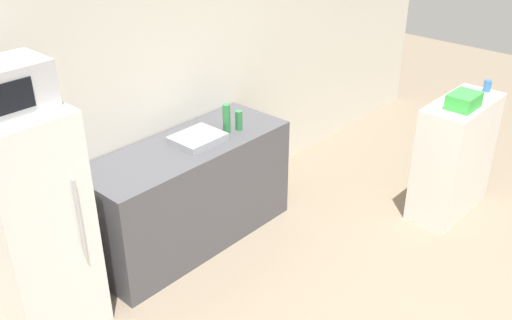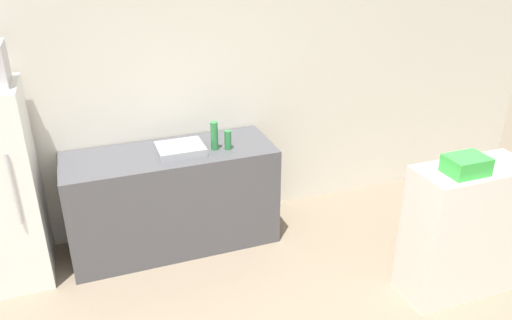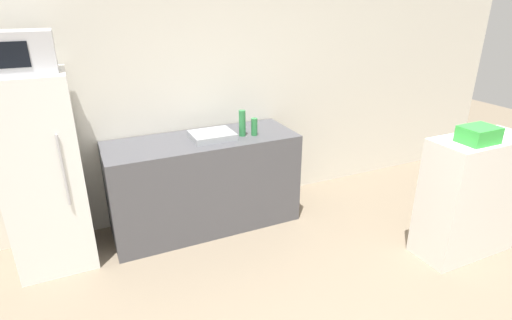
% 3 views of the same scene
% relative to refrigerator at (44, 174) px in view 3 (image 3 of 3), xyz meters
% --- Properties ---
extents(wall_back, '(8.00, 0.06, 2.60)m').
position_rel_refrigerator_xyz_m(wall_back, '(1.38, 0.38, 0.50)').
color(wall_back, silver).
rests_on(wall_back, ground_plane).
extents(refrigerator, '(0.58, 0.62, 1.61)m').
position_rel_refrigerator_xyz_m(refrigerator, '(0.00, 0.00, 0.00)').
color(refrigerator, white).
rests_on(refrigerator, ground_plane).
extents(microwave, '(0.50, 0.35, 0.29)m').
position_rel_refrigerator_xyz_m(microwave, '(-0.00, -0.00, 0.95)').
color(microwave, '#BCBCC1').
rests_on(microwave, refrigerator).
extents(counter, '(1.77, 0.65, 0.90)m').
position_rel_refrigerator_xyz_m(counter, '(1.33, 0.01, -0.36)').
color(counter, '#4C4C51').
rests_on(counter, ground_plane).
extents(sink_basin, '(0.39, 0.32, 0.06)m').
position_rel_refrigerator_xyz_m(sink_basin, '(1.42, -0.01, 0.12)').
color(sink_basin, '#9EA3A8').
rests_on(sink_basin, counter).
extents(bottle_tall, '(0.06, 0.06, 0.25)m').
position_rel_refrigerator_xyz_m(bottle_tall, '(1.71, -0.06, 0.22)').
color(bottle_tall, '#2D7F42').
rests_on(bottle_tall, counter).
extents(bottle_short, '(0.06, 0.06, 0.17)m').
position_rel_refrigerator_xyz_m(bottle_short, '(1.81, -0.09, 0.18)').
color(bottle_short, '#2D7F42').
rests_on(bottle_short, counter).
extents(shelf_cabinet, '(0.88, 0.40, 1.06)m').
position_rel_refrigerator_xyz_m(shelf_cabinet, '(3.27, -1.37, -0.28)').
color(shelf_cabinet, white).
rests_on(shelf_cabinet, ground_plane).
extents(basket, '(0.29, 0.21, 0.13)m').
position_rel_refrigerator_xyz_m(basket, '(3.12, -1.42, 0.32)').
color(basket, green).
rests_on(basket, shelf_cabinet).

